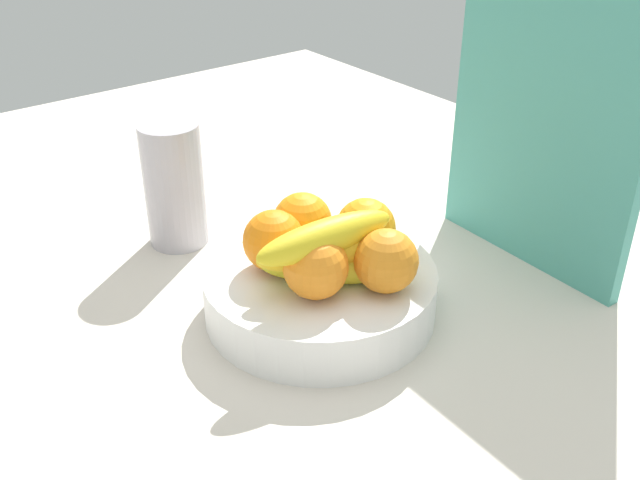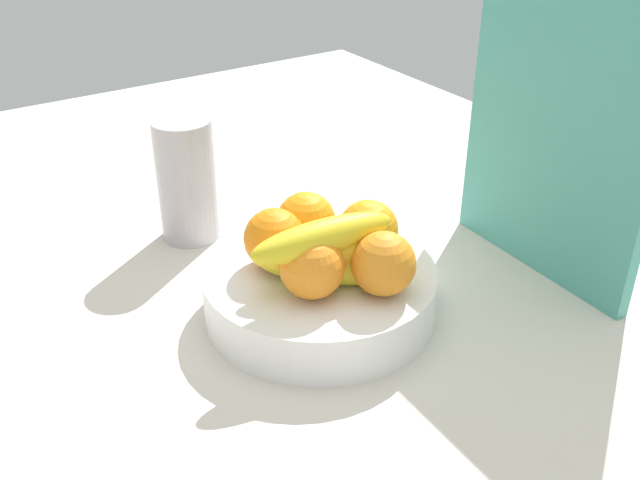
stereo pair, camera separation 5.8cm
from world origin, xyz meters
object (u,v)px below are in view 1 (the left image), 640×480
(orange_back_right, at_px, (366,228))
(cutting_board, at_px, (543,130))
(orange_back_left, at_px, (386,261))
(thermos_tumbler, at_px, (174,185))
(orange_center, at_px, (316,267))
(banana_bunch, at_px, (331,251))
(orange_front_left, at_px, (302,222))
(fruit_bowl, at_px, (320,291))
(orange_front_right, at_px, (274,241))

(orange_back_right, xyz_separation_m, cutting_board, (0.06, 0.23, 0.09))
(orange_back_left, height_order, thermos_tumbler, thermos_tumbler)
(orange_center, relative_size, orange_back_left, 1.00)
(orange_center, bearing_deg, cutting_board, 84.98)
(banana_bunch, bearing_deg, thermos_tumbler, -171.83)
(orange_front_left, relative_size, orange_back_right, 1.00)
(fruit_bowl, xyz_separation_m, orange_back_right, (0.00, 0.06, 0.07))
(orange_back_right, height_order, thermos_tumbler, thermos_tumbler)
(orange_front_right, xyz_separation_m, orange_back_left, (0.11, 0.07, 0.00))
(orange_front_right, bearing_deg, orange_back_left, 32.64)
(fruit_bowl, distance_m, orange_front_right, 0.08)
(orange_front_right, distance_m, banana_bunch, 0.07)
(cutting_board, bearing_deg, banana_bunch, -94.47)
(fruit_bowl, xyz_separation_m, cutting_board, (0.07, 0.29, 0.15))
(orange_front_right, xyz_separation_m, orange_center, (0.07, 0.00, 0.00))
(cutting_board, bearing_deg, orange_back_right, -102.62)
(orange_front_left, xyz_separation_m, banana_bunch, (0.08, -0.02, 0.01))
(orange_back_left, xyz_separation_m, orange_back_right, (-0.07, 0.03, 0.00))
(fruit_bowl, distance_m, orange_back_right, 0.09)
(fruit_bowl, bearing_deg, orange_center, -43.06)
(orange_center, distance_m, orange_back_left, 0.08)
(fruit_bowl, relative_size, thermos_tumbler, 1.59)
(orange_back_right, xyz_separation_m, banana_bunch, (0.03, -0.07, 0.01))
(orange_back_right, distance_m, cutting_board, 0.25)
(fruit_bowl, distance_m, banana_bunch, 0.08)
(cutting_board, relative_size, thermos_tumbler, 2.11)
(fruit_bowl, relative_size, orange_back_left, 3.81)
(orange_front_left, bearing_deg, banana_bunch, -14.98)
(orange_center, distance_m, thermos_tumbler, 0.29)
(orange_back_right, height_order, banana_bunch, banana_bunch)
(orange_back_right, xyz_separation_m, thermos_tumbler, (-0.26, -0.11, -0.01))
(orange_front_right, height_order, thermos_tumbler, thermos_tumbler)
(fruit_bowl, height_order, banana_bunch, banana_bunch)
(cutting_board, bearing_deg, orange_front_left, -110.70)
(orange_center, relative_size, cutting_board, 0.20)
(orange_front_left, height_order, cutting_board, cutting_board)
(orange_front_right, relative_size, orange_back_right, 1.00)
(orange_front_right, xyz_separation_m, banana_bunch, (0.07, 0.03, 0.01))
(orange_front_right, relative_size, banana_bunch, 0.39)
(orange_front_left, bearing_deg, orange_front_right, -73.19)
(orange_front_left, bearing_deg, cutting_board, 67.08)
(fruit_bowl, xyz_separation_m, orange_front_right, (-0.04, -0.04, 0.07))
(fruit_bowl, height_order, orange_front_left, orange_front_left)
(orange_back_left, distance_m, orange_back_right, 0.08)
(orange_center, relative_size, banana_bunch, 0.39)
(orange_center, xyz_separation_m, orange_back_left, (0.04, 0.07, 0.00))
(orange_front_right, distance_m, orange_center, 0.07)
(orange_back_right, bearing_deg, orange_center, -71.85)
(orange_back_left, bearing_deg, cutting_board, 91.81)
(orange_front_left, distance_m, orange_front_right, 0.05)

